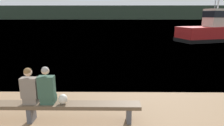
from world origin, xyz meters
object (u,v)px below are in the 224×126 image
(shopping_bag, at_px, (63,99))
(moored_sailboat, at_px, (214,29))
(person_left, at_px, (30,88))
(tugboat_red, at_px, (215,31))
(bench_main, at_px, (31,107))
(person_right, at_px, (47,88))

(shopping_bag, relative_size, moored_sailboat, 0.03)
(person_left, height_order, tugboat_red, tugboat_red)
(bench_main, bearing_deg, person_right, 0.09)
(tugboat_red, distance_m, moored_sailboat, 11.41)
(shopping_bag, bearing_deg, moored_sailboat, 57.84)
(person_right, relative_size, shopping_bag, 3.79)
(person_right, bearing_deg, moored_sailboat, 57.23)
(bench_main, distance_m, tugboat_red, 21.19)
(bench_main, bearing_deg, moored_sailboat, 56.54)
(tugboat_red, bearing_deg, person_right, 126.91)
(person_left, distance_m, moored_sailboat, 32.42)
(moored_sailboat, bearing_deg, shopping_bag, 127.39)
(person_right, height_order, tugboat_red, tugboat_red)
(person_left, xyz_separation_m, shopping_bag, (0.83, -0.03, -0.28))
(shopping_bag, height_order, tugboat_red, tugboat_red)
(bench_main, relative_size, moored_sailboat, 0.58)
(person_right, xyz_separation_m, moored_sailboat, (17.42, 27.06, -0.39))
(moored_sailboat, bearing_deg, person_left, 126.13)
(person_right, height_order, shopping_bag, person_right)
(shopping_bag, bearing_deg, person_right, 176.36)
(tugboat_red, bearing_deg, moored_sailboat, -42.76)
(bench_main, distance_m, person_left, 0.51)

